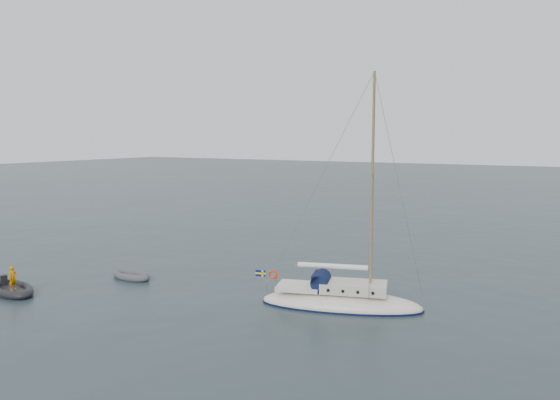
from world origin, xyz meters
The scene contains 4 objects.
ground centered at (0.00, 0.00, 0.00)m, with size 300.00×300.00×0.00m, color black.
sailboat centered at (3.10, -0.91, 0.94)m, with size 8.76×2.63×12.47m.
dinghy centered at (-10.44, -2.15, 0.19)m, with size 2.99×1.35×0.43m.
rib centered at (-14.01, -7.75, 0.25)m, with size 4.00×1.82×1.58m.
Camera 1 is at (13.93, -26.20, 8.77)m, focal length 35.00 mm.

